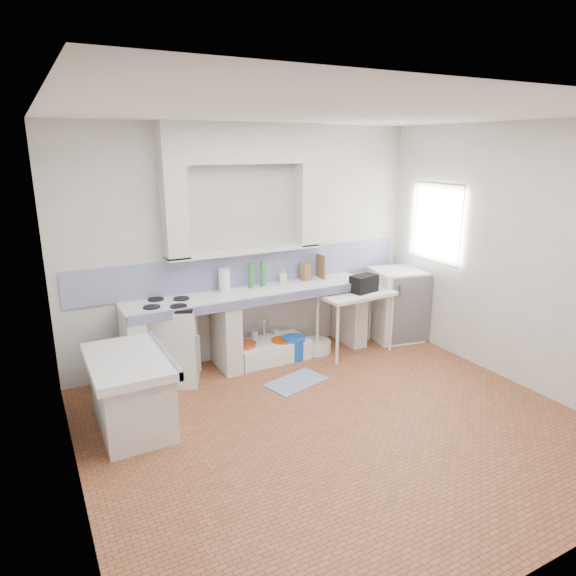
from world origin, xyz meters
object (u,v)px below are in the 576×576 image
sink (271,351)px  fridge (396,304)px  side_table (355,322)px  stove (170,343)px

sink → fridge: fridge is taller
sink → side_table: side_table is taller
sink → fridge: bearing=-4.3°
fridge → sink: bearing=-173.7°
sink → stove: bearing=179.0°
stove → sink: (1.23, -0.02, -0.33)m
side_table → fridge: fridge is taller
stove → side_table: bearing=14.9°
sink → side_table: 1.13m
side_table → fridge: 0.79m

